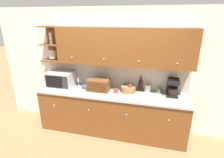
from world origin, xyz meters
TOP-DOWN VIEW (x-y plane):
  - ground_plane at (0.00, 0.00)m, footprint 24.00×24.00m
  - wall_back at (0.00, 0.03)m, footprint 5.48×0.06m
  - counter_unit at (0.00, -0.31)m, footprint 3.10×0.65m
  - backsplash_panel at (0.00, -0.01)m, footprint 3.08×0.01m
  - upper_cabinets at (0.16, -0.18)m, footprint 3.08×0.38m
  - microwave at (-1.16, -0.24)m, footprint 0.56×0.42m
  - wine_glass at (-0.78, -0.17)m, footprint 0.07×0.07m
  - bowl_stack_on_counter at (-0.60, -0.22)m, footprint 0.16×0.16m
  - bread_box at (-0.27, -0.29)m, footprint 0.45×0.25m
  - mug at (0.10, -0.30)m, footprint 0.09×0.08m
  - fruit_basket at (0.34, -0.19)m, footprint 0.31×0.31m
  - wine_bottle at (0.57, -0.06)m, footprint 0.08×0.08m
  - storage_canister at (0.73, -0.09)m, footprint 0.13×0.13m
  - mug_blue_second at (0.96, -0.11)m, footprint 0.09×0.08m
  - coffee_maker at (1.21, -0.16)m, footprint 0.21×0.25m

SIDE VIEW (x-z plane):
  - ground_plane at x=0.00m, z-range 0.00..0.00m
  - counter_unit at x=0.00m, z-range 0.00..0.94m
  - bowl_stack_on_counter at x=-0.60m, z-range 0.94..1.01m
  - mug at x=0.10m, z-range 0.94..1.03m
  - mug_blue_second at x=0.96m, z-range 0.94..1.04m
  - fruit_basket at x=0.34m, z-range 0.91..1.09m
  - storage_canister at x=0.73m, z-range 0.94..1.10m
  - bread_box at x=-0.27m, z-range 0.94..1.19m
  - wine_bottle at x=0.57m, z-range 0.92..1.23m
  - wine_glass at x=-0.78m, z-range 0.98..1.19m
  - microwave at x=-1.16m, z-range 0.94..1.27m
  - coffee_maker at x=1.21m, z-range 0.94..1.28m
  - backsplash_panel at x=0.00m, z-range 0.94..1.51m
  - wall_back at x=0.00m, z-range 0.00..2.60m
  - upper_cabinets at x=0.16m, z-range 1.50..2.22m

